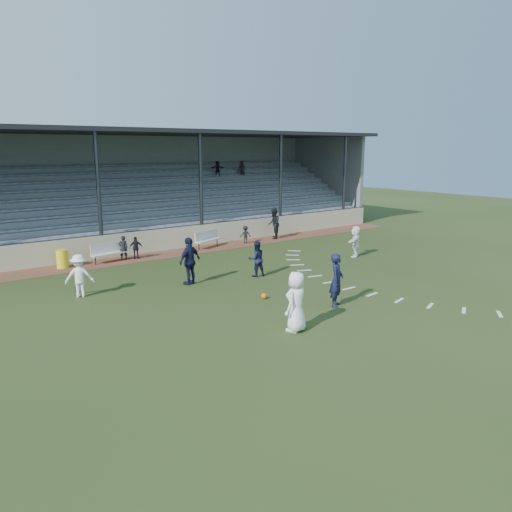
{
  "coord_description": "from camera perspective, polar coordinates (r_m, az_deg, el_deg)",
  "views": [
    {
      "loc": [
        -12.02,
        -13.22,
        5.62
      ],
      "look_at": [
        0.0,
        2.5,
        1.3
      ],
      "focal_mm": 35.0,
      "sensor_mm": 36.0,
      "label": 1
    }
  ],
  "objects": [
    {
      "name": "retaining_wall",
      "position": [
        27.98,
        -11.34,
        1.74
      ],
      "size": [
        34.0,
        0.18,
        1.2
      ],
      "primitive_type": "cube",
      "color": "beige",
      "rests_on": "ground"
    },
    {
      "name": "player_white_lead",
      "position": [
        15.53,
        4.62,
        -5.22
      ],
      "size": [
        1.08,
        0.9,
        1.9
      ],
      "primitive_type": "imported",
      "rotation": [
        0.0,
        0.0,
        3.51
      ],
      "color": "white",
      "rests_on": "ground"
    },
    {
      "name": "player_white_back",
      "position": [
        26.58,
        11.31,
        1.65
      ],
      "size": [
        1.55,
        1.17,
        1.63
      ],
      "primitive_type": "imported",
      "rotation": [
        0.0,
        0.0,
        3.67
      ],
      "color": "white",
      "rests_on": "ground"
    },
    {
      "name": "grandstand",
      "position": [
        32.02,
        -15.21,
        5.76
      ],
      "size": [
        34.6,
        9.0,
        6.61
      ],
      "color": "slate",
      "rests_on": "ground"
    },
    {
      "name": "player_navy_mid",
      "position": [
        22.05,
        0.04,
        -0.33
      ],
      "size": [
        0.88,
        0.74,
        1.59
      ],
      "primitive_type": "imported",
      "rotation": [
        0.0,
        0.0,
        2.94
      ],
      "color": "#121532",
      "rests_on": "ground"
    },
    {
      "name": "football",
      "position": [
        18.94,
        0.93,
        -4.61
      ],
      "size": [
        0.22,
        0.22,
        0.22
      ],
      "primitive_type": "sphere",
      "color": "orange",
      "rests_on": "ground"
    },
    {
      "name": "trash_bin",
      "position": [
        25.34,
        -21.26,
        -0.29
      ],
      "size": [
        0.54,
        0.54,
        0.87
      ],
      "primitive_type": "cylinder",
      "color": "yellow",
      "rests_on": "cinder_track"
    },
    {
      "name": "ground",
      "position": [
        18.73,
        4.67,
        -5.19
      ],
      "size": [
        90.0,
        90.0,
        0.0
      ],
      "primitive_type": "plane",
      "color": "#293816",
      "rests_on": "ground"
    },
    {
      "name": "sub_left_far",
      "position": [
        26.21,
        -13.55,
        0.92
      ],
      "size": [
        0.73,
        0.52,
        1.15
      ],
      "primitive_type": "imported",
      "rotation": [
        0.0,
        0.0,
        2.74
      ],
      "color": "black",
      "rests_on": "cinder_track"
    },
    {
      "name": "sub_right",
      "position": [
        29.7,
        -1.23,
        2.47
      ],
      "size": [
        0.75,
        0.55,
        1.05
      ],
      "primitive_type": "imported",
      "rotation": [
        0.0,
        0.0,
        2.89
      ],
      "color": "black",
      "rests_on": "cinder_track"
    },
    {
      "name": "official",
      "position": [
        31.18,
        2.04,
        3.72
      ],
      "size": [
        1.15,
        1.16,
        1.89
      ],
      "primitive_type": "imported",
      "rotation": [
        0.0,
        0.0,
        3.98
      ],
      "color": "black",
      "rests_on": "cinder_track"
    },
    {
      "name": "player_white_wing",
      "position": [
        20.18,
        -19.54,
        -2.15
      ],
      "size": [
        1.22,
        0.98,
        1.65
      ],
      "primitive_type": "imported",
      "rotation": [
        0.0,
        0.0,
        2.75
      ],
      "color": "white",
      "rests_on": "ground"
    },
    {
      "name": "sub_left_near",
      "position": [
        26.08,
        -14.93,
        0.9
      ],
      "size": [
        0.52,
        0.42,
        1.25
      ],
      "primitive_type": "imported",
      "rotation": [
        0.0,
        0.0,
        2.85
      ],
      "color": "black",
      "rests_on": "cinder_track"
    },
    {
      "name": "player_navy_lead",
      "position": [
        18.11,
        9.2,
        -2.74
      ],
      "size": [
        0.84,
        0.77,
        1.93
      ],
      "primitive_type": "imported",
      "rotation": [
        0.0,
        0.0,
        0.57
      ],
      "color": "#121532",
      "rests_on": "ground"
    },
    {
      "name": "penalty_arc",
      "position": [
        21.6,
        12.84,
        -3.06
      ],
      "size": [
        3.89,
        14.63,
        0.01
      ],
      "color": "silver",
      "rests_on": "ground"
    },
    {
      "name": "bench_left",
      "position": [
        25.92,
        -16.37,
        0.61
      ],
      "size": [
        2.04,
        0.73,
        0.95
      ],
      "rotation": [
        0.0,
        0.0,
        0.14
      ],
      "color": "beige",
      "rests_on": "cinder_track"
    },
    {
      "name": "bench_right",
      "position": [
        28.57,
        -5.63,
        2.1
      ],
      "size": [
        2.01,
        1.15,
        0.95
      ],
      "rotation": [
        0.0,
        0.0,
        0.36
      ],
      "color": "beige",
      "rests_on": "cinder_track"
    },
    {
      "name": "player_navy_wing",
      "position": [
        20.91,
        -7.58,
        -0.56
      ],
      "size": [
        1.26,
        0.83,
        2.0
      ],
      "primitive_type": "imported",
      "rotation": [
        0.0,
        0.0,
        3.46
      ],
      "color": "#121532",
      "rests_on": "ground"
    },
    {
      "name": "cinder_track",
      "position": [
        27.17,
        -10.3,
        0.2
      ],
      "size": [
        34.0,
        2.0,
        0.02
      ],
      "primitive_type": "cube",
      "color": "brown",
      "rests_on": "ground"
    }
  ]
}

